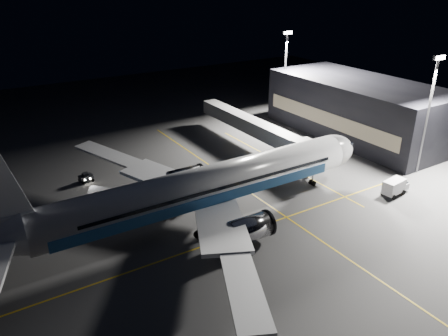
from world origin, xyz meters
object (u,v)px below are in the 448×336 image
(baggage_tug, at_px, (86,178))
(safety_cone_b, at_px, (180,209))
(airliner, at_px, (200,188))
(safety_cone_a, at_px, (152,187))
(jet_bridge, at_px, (257,128))
(service_truck, at_px, (396,186))
(floodlight_mast_north, at_px, (285,68))
(safety_cone_c, at_px, (183,203))
(floodlight_mast_south, at_px, (430,105))

(baggage_tug, relative_size, safety_cone_b, 3.75)
(airliner, xyz_separation_m, safety_cone_a, (-1.84, 13.19, -4.86))
(jet_bridge, height_order, service_truck, jet_bridge)
(airliner, bearing_deg, safety_cone_b, 108.36)
(jet_bridge, xyz_separation_m, floodlight_mast_north, (18.00, 13.93, 7.79))
(airliner, xyz_separation_m, safety_cone_c, (-0.08, 5.33, -4.83))
(floodlight_mast_north, xyz_separation_m, service_truck, (-10.44, -41.48, -10.98))
(airliner, bearing_deg, baggage_tug, 115.70)
(airliner, height_order, service_truck, airliner)
(floodlight_mast_north, xyz_separation_m, baggage_tug, (-51.46, -10.41, -11.63))
(service_truck, bearing_deg, safety_cone_b, 150.76)
(floodlight_mast_south, bearing_deg, safety_cone_a, 155.89)
(service_truck, distance_m, safety_cone_b, 34.71)
(floodlight_mast_north, xyz_separation_m, safety_cone_c, (-41.16, -26.66, -12.04))
(floodlight_mast_north, xyz_separation_m, floodlight_mast_south, (0.00, -38.00, 0.00))
(airliner, relative_size, jet_bridge, 1.79)
(safety_cone_b, relative_size, safety_cone_c, 0.98)
(service_truck, bearing_deg, floodlight_mast_south, 12.09)
(floodlight_mast_north, bearing_deg, floodlight_mast_south, -90.00)
(floodlight_mast_south, bearing_deg, baggage_tug, 151.80)
(airliner, xyz_separation_m, jet_bridge, (23.08, 18.06, -0.58))
(safety_cone_a, height_order, safety_cone_b, safety_cone_b)
(airliner, bearing_deg, safety_cone_c, 90.89)
(airliner, bearing_deg, floodlight_mast_south, -8.33)
(floodlight_mast_south, bearing_deg, service_truck, -161.56)
(service_truck, bearing_deg, jet_bridge, 98.99)
(floodlight_mast_north, height_order, floodlight_mast_south, same)
(jet_bridge, distance_m, floodlight_mast_north, 24.06)
(service_truck, bearing_deg, safety_cone_a, 138.70)
(floodlight_mast_south, relative_size, service_truck, 3.92)
(floodlight_mast_north, relative_size, safety_cone_b, 32.12)
(floodlight_mast_south, bearing_deg, airliner, 171.67)
(floodlight_mast_north, distance_m, service_truck, 44.16)
(floodlight_mast_north, distance_m, safety_cone_c, 50.50)
(airliner, distance_m, floodlight_mast_south, 42.13)
(service_truck, relative_size, safety_cone_a, 8.61)
(airliner, height_order, baggage_tug, airliner)
(floodlight_mast_north, distance_m, floodlight_mast_south, 38.00)
(airliner, height_order, safety_cone_a, airliner)
(floodlight_mast_north, bearing_deg, baggage_tug, -168.56)
(floodlight_mast_south, height_order, safety_cone_b, floodlight_mast_south)
(safety_cone_c, bearing_deg, safety_cone_a, 102.56)
(floodlight_mast_north, xyz_separation_m, safety_cone_b, (-42.40, -27.99, -12.05))
(service_truck, xyz_separation_m, safety_cone_c, (-30.72, 14.82, -1.06))
(floodlight_mast_south, height_order, baggage_tug, floodlight_mast_south)
(airliner, distance_m, jet_bridge, 29.31)
(jet_bridge, distance_m, safety_cone_b, 28.48)
(jet_bridge, height_order, safety_cone_c, jet_bridge)
(airliner, distance_m, safety_cone_a, 14.18)
(safety_cone_c, bearing_deg, floodlight_mast_south, -15.40)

